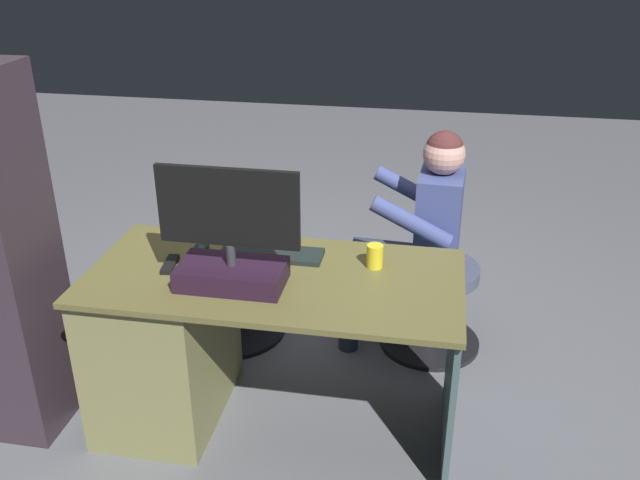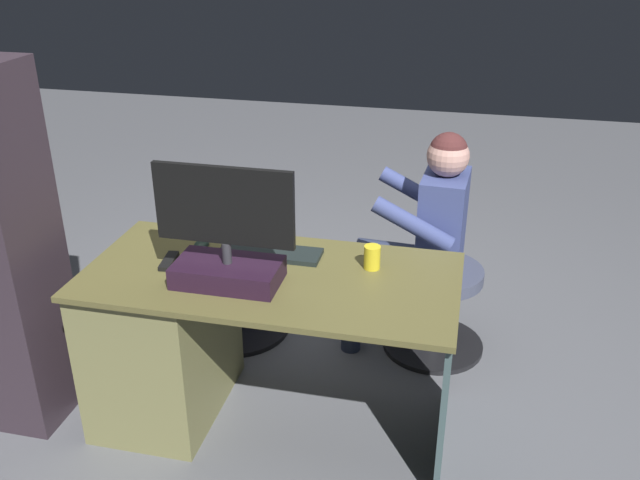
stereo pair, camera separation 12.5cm
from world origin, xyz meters
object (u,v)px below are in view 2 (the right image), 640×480
object	(u,v)px
monitor	(227,249)
cup	(372,257)
desk	(185,334)
tv_remote	(169,261)
teddy_bear	(231,224)
keyboard	(271,252)
computer_mouse	(201,245)
person	(422,227)
office_chair_teddy	(234,287)
visitor_chair	(436,300)

from	to	relation	value
monitor	cup	bearing A→B (deg)	-155.56
desk	tv_remote	distance (m)	0.35
cup	teddy_bear	distance (m)	0.96
keyboard	cup	xyz separation A→B (m)	(-0.43, 0.02, 0.04)
computer_mouse	keyboard	bearing A→B (deg)	-177.99
person	desk	bearing A→B (deg)	37.81
person	computer_mouse	bearing A→B (deg)	32.76
tv_remote	office_chair_teddy	world-z (taller)	tv_remote
office_chair_teddy	visitor_chair	bearing A→B (deg)	-176.52
monitor	keyboard	xyz separation A→B (m)	(-0.09, -0.26, -0.13)
cup	person	distance (m)	0.60
monitor	keyboard	distance (m)	0.30
desk	keyboard	bearing A→B (deg)	-154.95
computer_mouse	office_chair_teddy	distance (m)	0.70
keyboard	monitor	bearing A→B (deg)	70.94
keyboard	tv_remote	size ratio (longest dim) A/B	2.80
desk	monitor	distance (m)	0.55
computer_mouse	cup	size ratio (longest dim) A/B	1.00
person	cup	bearing A→B (deg)	75.49
monitor	cup	distance (m)	0.57
teddy_bear	person	xyz separation A→B (m)	(-0.93, -0.04, 0.06)
desk	teddy_bear	size ratio (longest dim) A/B	4.16
cup	person	bearing A→B (deg)	-104.51
monitor	cup	world-z (taller)	monitor
desk	visitor_chair	size ratio (longest dim) A/B	2.91
computer_mouse	person	bearing A→B (deg)	-147.24
desk	tv_remote	xyz separation A→B (m)	(0.04, 0.00, 0.34)
keyboard	tv_remote	world-z (taller)	keyboard
keyboard	teddy_bear	bearing A→B (deg)	-54.72
office_chair_teddy	monitor	bearing A→B (deg)	109.70
keyboard	desk	bearing A→B (deg)	25.05
computer_mouse	tv_remote	bearing A→B (deg)	62.69
tv_remote	office_chair_teddy	distance (m)	0.81
cup	person	size ratio (longest dim) A/B	0.09
cup	office_chair_teddy	bearing A→B (deg)	-33.49
monitor	tv_remote	world-z (taller)	monitor
tv_remote	cup	bearing A→B (deg)	-177.80
cup	teddy_bear	world-z (taller)	cup
monitor	office_chair_teddy	size ratio (longest dim) A/B	0.94
office_chair_teddy	person	bearing A→B (deg)	-176.52
keyboard	tv_remote	xyz separation A→B (m)	(0.38, 0.16, -0.00)
person	keyboard	bearing A→B (deg)	43.81
computer_mouse	person	size ratio (longest dim) A/B	0.09
computer_mouse	teddy_bear	xyz separation A→B (m)	(0.06, -0.52, -0.14)
monitor	visitor_chair	bearing A→B (deg)	-132.88
computer_mouse	cup	bearing A→B (deg)	178.89
keyboard	computer_mouse	bearing A→B (deg)	2.01
office_chair_teddy	person	size ratio (longest dim) A/B	0.50
teddy_bear	visitor_chair	size ratio (longest dim) A/B	0.70
tv_remote	visitor_chair	bearing A→B (deg)	-153.05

